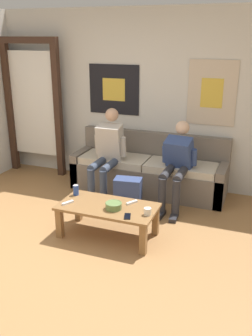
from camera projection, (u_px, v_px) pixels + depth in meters
ground_plane at (60, 261)px, 3.82m from camera, size 18.00×18.00×0.00m
wall_back at (139, 99)px, 5.52m from camera, size 10.00×0.07×2.55m
door_frame at (33, 100)px, 5.93m from camera, size 1.00×0.10×2.15m
couch at (149, 172)px, 5.47m from camera, size 2.22×0.68×0.82m
coffee_table at (108, 211)px, 4.20m from camera, size 1.10×0.56×0.38m
person_seated_adult at (107, 151)px, 5.18m from camera, size 0.47×0.82×1.22m
person_seated_teen at (177, 162)px, 4.88m from camera, size 0.47×0.88×1.10m
backpack at (128, 196)px, 4.82m from camera, size 0.37×0.27×0.45m
ceramic_bowl at (114, 205)px, 4.08m from camera, size 0.18×0.18×0.08m
pillar_candle at (148, 211)px, 3.95m from camera, size 0.08×0.08×0.09m
drink_can_blue at (76, 190)px, 4.43m from camera, size 0.07×0.07×0.12m
game_controller_near_left at (68, 203)px, 4.21m from camera, size 0.10×0.14×0.03m
game_controller_near_right at (132, 202)px, 4.22m from camera, size 0.10×0.14×0.03m
cell_phone at (127, 216)px, 3.92m from camera, size 0.10×0.15×0.01m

